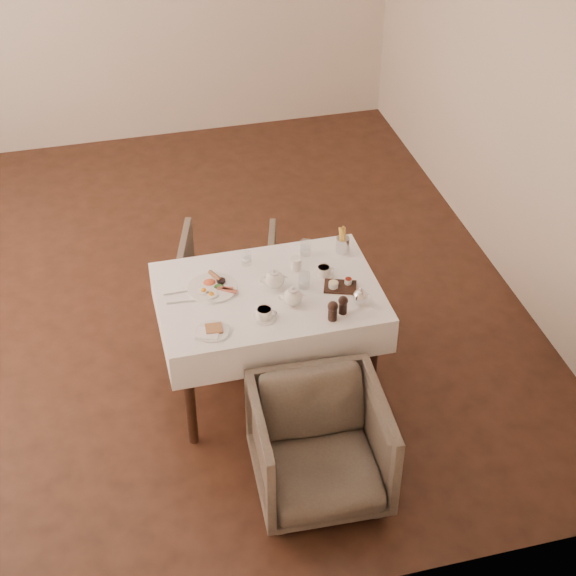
{
  "coord_description": "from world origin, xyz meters",
  "views": [
    {
      "loc": [
        -0.53,
        -4.91,
        3.88
      ],
      "look_at": [
        0.44,
        -1.08,
        0.82
      ],
      "focal_mm": 55.0,
      "sensor_mm": 36.0,
      "label": 1
    }
  ],
  "objects_px": {
    "table": "(269,306)",
    "armchair_near": "(320,446)",
    "breakfast_plate": "(213,287)",
    "armchair_far": "(229,276)",
    "teapot_centre": "(274,278)"
  },
  "relations": [
    {
      "from": "armchair_near",
      "to": "armchair_far",
      "type": "bearing_deg",
      "value": 98.86
    },
    {
      "from": "armchair_near",
      "to": "teapot_centre",
      "type": "xyz_separation_m",
      "value": [
        -0.04,
        0.87,
        0.49
      ]
    },
    {
      "from": "table",
      "to": "teapot_centre",
      "type": "bearing_deg",
      "value": 29.14
    },
    {
      "from": "armchair_far",
      "to": "table",
      "type": "bearing_deg",
      "value": 112.37
    },
    {
      "from": "table",
      "to": "armchair_near",
      "type": "xyz_separation_m",
      "value": [
        0.08,
        -0.85,
        -0.31
      ]
    },
    {
      "from": "armchair_near",
      "to": "armchair_far",
      "type": "height_order",
      "value": "armchair_near"
    },
    {
      "from": "table",
      "to": "armchair_far",
      "type": "xyz_separation_m",
      "value": [
        -0.09,
        0.8,
        -0.35
      ]
    },
    {
      "from": "table",
      "to": "breakfast_plate",
      "type": "distance_m",
      "value": 0.35
    },
    {
      "from": "table",
      "to": "armchair_near",
      "type": "distance_m",
      "value": 0.91
    },
    {
      "from": "table",
      "to": "teapot_centre",
      "type": "relative_size",
      "value": 8.08
    },
    {
      "from": "table",
      "to": "armchair_far",
      "type": "distance_m",
      "value": 0.88
    },
    {
      "from": "armchair_near",
      "to": "breakfast_plate",
      "type": "distance_m",
      "value": 1.12
    },
    {
      "from": "teapot_centre",
      "to": "armchair_far",
      "type": "bearing_deg",
      "value": 104.64
    },
    {
      "from": "breakfast_plate",
      "to": "teapot_centre",
      "type": "height_order",
      "value": "teapot_centre"
    },
    {
      "from": "table",
      "to": "breakfast_plate",
      "type": "relative_size",
      "value": 4.44
    }
  ]
}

